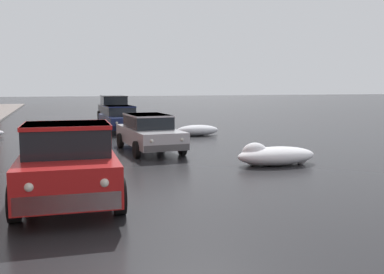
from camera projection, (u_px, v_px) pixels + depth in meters
name	position (u px, v px, depth m)	size (l,w,h in m)	color
snow_bank_along_left_kerb	(197.00, 130.00, 22.05)	(2.17, 1.11, 0.53)	white
snow_bank_near_corner_right	(273.00, 156.00, 13.94)	(2.65, 1.23, 0.72)	white
pickup_truck_red_approaching_near_lane	(68.00, 161.00, 9.54)	(2.28, 4.92, 1.76)	red
sedan_silver_parked_kerbside_close	(149.00, 132.00, 16.75)	(2.09, 4.46, 1.42)	#B7B7BC
sedan_darkblue_parked_kerbside_mid	(120.00, 118.00, 23.65)	(2.05, 4.20, 1.42)	navy
suv_black_parked_far_down_block	(114.00, 108.00, 30.22)	(2.16, 4.70, 1.82)	black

